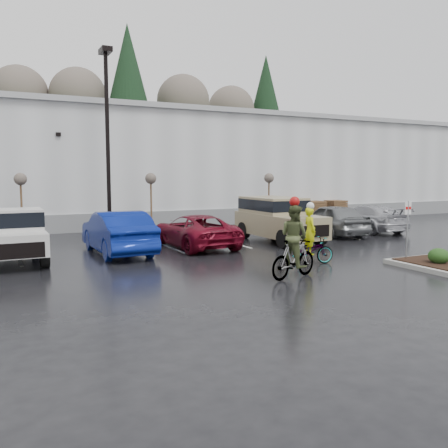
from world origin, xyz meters
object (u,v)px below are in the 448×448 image
pickup_white (12,234)px  cyclist_hivis (310,245)px  sapling_east (269,181)px  car_blue (117,232)px  sapling_west (21,183)px  cyclist_olive (294,249)px  car_red (195,231)px  fire_lane_sign (407,223)px  car_far_silver (368,218)px  car_grey (332,219)px  pallet_stack_b (314,211)px  pallet_stack_c (335,210)px  sapling_mid (151,182)px  pallet_stack_a (293,212)px  lamppost (107,122)px  suv_tan (280,220)px

pickup_white → cyclist_hivis: cyclist_hivis is taller
sapling_east → car_blue: bearing=-150.1°
sapling_west → cyclist_hivis: (8.54, -11.50, -2.05)m
cyclist_hivis → cyclist_olive: size_ratio=0.88×
sapling_west → cyclist_olive: (6.77, -13.10, -1.83)m
car_red → cyclist_hivis: (2.06, -5.41, -0.03)m
fire_lane_sign → car_far_silver: bearing=54.9°
fire_lane_sign → pickup_white: bearing=152.4°
car_grey → pallet_stack_b: bearing=-113.5°
pallet_stack_c → car_blue: bearing=-156.7°
car_blue → sapling_mid: bearing=-119.8°
pallet_stack_a → car_far_silver: size_ratio=0.27×
sapling_west → pallet_stack_b: sapling_west is taller
lamppost → car_red: 7.54m
sapling_east → pallet_stack_a: bearing=21.8°
pallet_stack_b → car_red: size_ratio=0.27×
lamppost → pickup_white: size_ratio=1.77×
fire_lane_sign → car_far_silver: (5.37, 7.65, -0.68)m
sapling_east → pickup_white: bearing=-156.9°
fire_lane_sign → cyclist_hivis: fire_lane_sign is taller
sapling_east → car_blue: (-10.90, -6.28, -1.88)m
sapling_mid → pickup_white: (-7.21, -6.27, -1.75)m
sapling_west → pallet_stack_b: bearing=3.1°
car_red → suv_tan: bearing=175.5°
pallet_stack_a → cyclist_olive: size_ratio=0.55×
pallet_stack_a → fire_lane_sign: bearing=-108.8°
sapling_mid → sapling_west: bearing=180.0°
pallet_stack_b → cyclist_hivis: bearing=-127.7°
suv_tan → fire_lane_sign: bearing=-80.4°
car_blue → pickup_white: bearing=-1.5°
car_far_silver → cyclist_olive: bearing=41.1°
sapling_west → fire_lane_sign: bearing=-47.3°
car_red → car_far_silver: size_ratio=1.01×
pallet_stack_a → pickup_white: size_ratio=0.26×
sapling_east → cyclist_hivis: (-5.46, -11.50, -2.05)m
sapling_mid → car_grey: (7.93, -5.47, -1.92)m
lamppost → sapling_mid: 4.00m
pallet_stack_c → car_blue: car_blue is taller
fire_lane_sign → car_red: size_ratio=0.43×
pallet_stack_b → car_blue: bearing=-154.3°
car_blue → pallet_stack_b: bearing=-155.6°
cyclist_olive → suv_tan: bearing=-46.7°
pickup_white → car_grey: (15.15, 0.80, -0.18)m
pickup_white → car_grey: pickup_white is taller
sapling_east → pallet_stack_a: size_ratio=2.37×
sapling_mid → car_blue: size_ratio=0.62×
pallet_stack_c → cyclist_hivis: bearing=-132.5°
car_red → fire_lane_sign: bearing=126.6°
pallet_stack_c → suv_tan: bearing=-141.9°
car_red → lamppost: bearing=-65.9°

